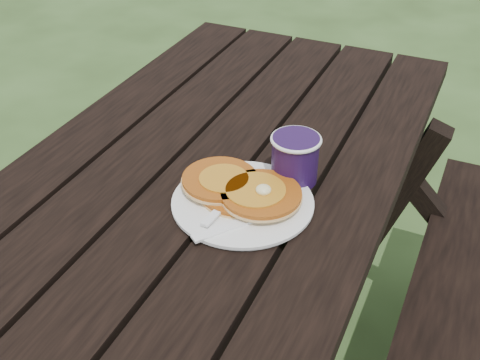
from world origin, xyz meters
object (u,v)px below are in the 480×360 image
at_px(picnic_table, 178,349).
at_px(pancake_stack, 241,189).
at_px(coffee_cup, 295,156).
at_px(plate, 243,203).

height_order(picnic_table, pancake_stack, pancake_stack).
xyz_separation_m(picnic_table, pancake_stack, (0.11, 0.10, 0.41)).
bearing_deg(pancake_stack, coffee_cup, 56.70).
xyz_separation_m(picnic_table, coffee_cup, (0.18, 0.20, 0.44)).
bearing_deg(pancake_stack, plate, -57.36).
bearing_deg(coffee_cup, pancake_stack, -123.30).
distance_m(pancake_stack, coffee_cup, 0.13).
distance_m(plate, pancake_stack, 0.03).
height_order(plate, coffee_cup, coffee_cup).
bearing_deg(plate, pancake_stack, 122.64).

